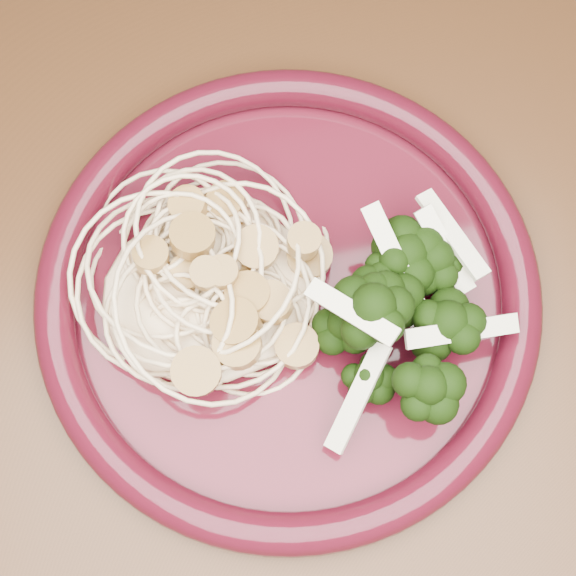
# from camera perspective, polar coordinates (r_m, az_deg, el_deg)

# --- Properties ---
(dining_table) EXTENTS (1.20, 0.80, 0.75)m
(dining_table) POSITION_cam_1_polar(r_m,az_deg,el_deg) (0.63, 4.97, 1.23)
(dining_table) COLOR #472814
(dining_table) RESTS_ON ground
(dinner_plate) EXTENTS (0.38, 0.38, 0.03)m
(dinner_plate) POSITION_cam_1_polar(r_m,az_deg,el_deg) (0.51, 0.00, -0.29)
(dinner_plate) COLOR #430D19
(dinner_plate) RESTS_ON dining_table
(spaghetti_pile) EXTENTS (0.16, 0.15, 0.03)m
(spaghetti_pile) POSITION_cam_1_polar(r_m,az_deg,el_deg) (0.50, -5.70, 0.10)
(spaghetti_pile) COLOR beige
(spaghetti_pile) RESTS_ON dinner_plate
(scallop_cluster) EXTENTS (0.16, 0.16, 0.05)m
(scallop_cluster) POSITION_cam_1_polar(r_m,az_deg,el_deg) (0.47, -6.15, 1.59)
(scallop_cluster) COLOR #AB8545
(scallop_cluster) RESTS_ON spaghetti_pile
(broccoli_pile) EXTENTS (0.12, 0.17, 0.05)m
(broccoli_pile) POSITION_cam_1_polar(r_m,az_deg,el_deg) (0.49, 7.11, 0.48)
(broccoli_pile) COLOR black
(broccoli_pile) RESTS_ON dinner_plate
(onion_garnish) EXTENTS (0.09, 0.11, 0.06)m
(onion_garnish) POSITION_cam_1_polar(r_m,az_deg,el_deg) (0.46, 7.58, 1.77)
(onion_garnish) COLOR white
(onion_garnish) RESTS_ON broccoli_pile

